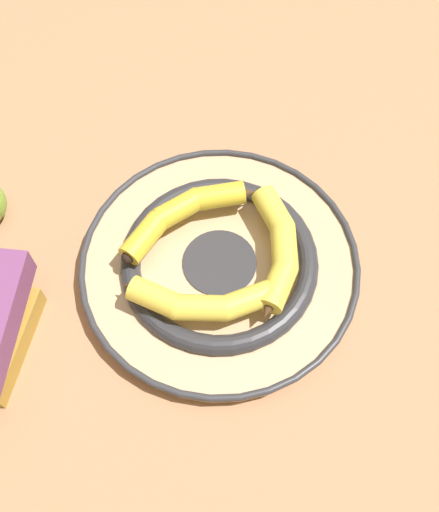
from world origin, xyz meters
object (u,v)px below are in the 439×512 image
(banana_b, at_px, (183,213))
(banana_c, at_px, (198,302))
(decorative_bowl, at_px, (220,264))
(banana_a, at_px, (278,250))

(banana_b, bearing_deg, banana_c, 66.11)
(banana_b, height_order, banana_c, same)
(banana_c, bearing_deg, decorative_bowl, 71.90)
(banana_b, relative_size, banana_c, 1.17)
(banana_a, bearing_deg, banana_b, 65.02)
(decorative_bowl, relative_size, banana_c, 2.22)
(banana_b, distance_m, banana_c, 0.14)
(decorative_bowl, distance_m, banana_b, 0.09)
(decorative_bowl, relative_size, banana_b, 1.89)
(banana_a, relative_size, banana_b, 0.83)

